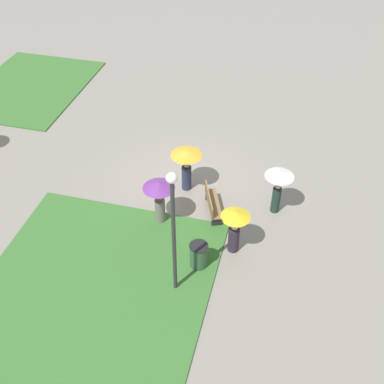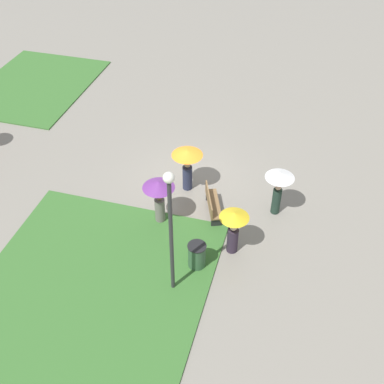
% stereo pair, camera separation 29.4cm
% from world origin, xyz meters
% --- Properties ---
extents(ground_plane, '(90.00, 90.00, 0.00)m').
position_xyz_m(ground_plane, '(0.00, 0.00, 0.00)').
color(ground_plane, gray).
extents(lawn_patch_near, '(9.78, 7.24, 0.06)m').
position_xyz_m(lawn_patch_near, '(-6.78, 1.50, 0.03)').
color(lawn_patch_near, '#386B2D').
rests_on(lawn_patch_near, ground_plane).
extents(lawn_patch_far, '(7.29, 5.60, 0.06)m').
position_xyz_m(lawn_patch_far, '(5.68, 10.06, 0.03)').
color(lawn_patch_far, '#386B2D').
rests_on(lawn_patch_far, ground_plane).
extents(park_bench, '(1.72, 1.01, 0.90)m').
position_xyz_m(park_bench, '(-1.36, -1.33, 0.47)').
color(park_bench, brown).
rests_on(park_bench, ground_plane).
extents(lamp_post, '(0.32, 0.32, 4.68)m').
position_xyz_m(lamp_post, '(-5.09, -0.99, 2.98)').
color(lamp_post, '#2D2D30').
rests_on(lamp_post, ground_plane).
extents(trash_bin, '(0.62, 0.62, 0.97)m').
position_xyz_m(trash_bin, '(-4.01, -1.48, 0.49)').
color(trash_bin, '#335638').
rests_on(trash_bin, ground_plane).
extents(crowd_person_yellow, '(0.99, 0.99, 1.75)m').
position_xyz_m(crowd_person_yellow, '(-3.00, -2.46, 1.16)').
color(crowd_person_yellow, '#2D2333').
rests_on(crowd_person_yellow, ground_plane).
extents(crowd_person_purple, '(1.14, 1.14, 1.86)m').
position_xyz_m(crowd_person_purple, '(-2.27, 0.37, 1.37)').
color(crowd_person_purple, slate).
rests_on(crowd_person_purple, ground_plane).
extents(crowd_person_white, '(1.05, 1.05, 1.85)m').
position_xyz_m(crowd_person_white, '(-0.67, -3.61, 1.33)').
color(crowd_person_white, '#1E3328').
rests_on(crowd_person_white, ground_plane).
extents(crowd_person_orange, '(1.19, 1.19, 1.83)m').
position_xyz_m(crowd_person_orange, '(-0.21, -0.07, 1.32)').
color(crowd_person_orange, '#282D47').
rests_on(crowd_person_orange, ground_plane).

